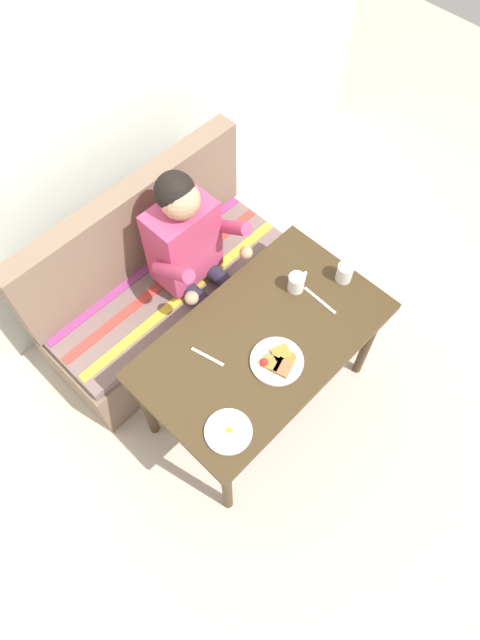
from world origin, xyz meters
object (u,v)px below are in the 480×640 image
at_px(table, 263,347).
at_px(knife, 320,300).
at_px(fork, 208,357).
at_px(person, 193,252).
at_px(coffee_mug_second, 345,272).
at_px(plate_eggs, 228,431).
at_px(plate_breakfast, 277,361).
at_px(coffee_mug, 297,282).
at_px(couch, 163,289).

relative_size(table, knife, 6.00).
height_order(fork, knife, same).
relative_size(person, coffee_mug_second, 10.27).
relative_size(plate_eggs, knife, 1.02).
bearing_deg(fork, knife, -30.36).
bearing_deg(plate_breakfast, knife, 10.89).
xyz_separation_m(person, knife, (0.23, -0.64, -0.01)).
distance_m(plate_breakfast, coffee_mug, 0.42).
relative_size(fork, knife, 0.85).
xyz_separation_m(coffee_mug_second, fork, (-0.77, 0.17, -0.05)).
relative_size(plate_breakfast, coffee_mug_second, 2.06).
xyz_separation_m(table, person, (0.11, 0.59, 0.09)).
bearing_deg(plate_eggs, coffee_mug, 20.45).
distance_m(coffee_mug_second, fork, 0.79).
bearing_deg(coffee_mug, coffee_mug_second, -32.04).
relative_size(plate_breakfast, coffee_mug, 2.06).
distance_m(plate_breakfast, fork, 0.32).
bearing_deg(person, fork, -127.02).
height_order(plate_eggs, fork, plate_eggs).
xyz_separation_m(plate_breakfast, plate_eggs, (-0.38, -0.07, -0.01)).
height_order(person, plate_eggs, person).
relative_size(table, plate_eggs, 5.88).
xyz_separation_m(table, fork, (-0.25, 0.12, 0.08)).
bearing_deg(coffee_mug, couch, 114.64).
height_order(plate_eggs, coffee_mug, coffee_mug).
xyz_separation_m(table, coffee_mug_second, (0.52, -0.05, 0.13)).
bearing_deg(plate_breakfast, fork, 129.20).
xyz_separation_m(couch, person, (0.11, -0.17, 0.41)).
bearing_deg(knife, person, 112.04).
relative_size(person, knife, 6.06).
height_order(table, fork, fork).
bearing_deg(plate_eggs, table, 25.05).
bearing_deg(knife, table, 173.27).
bearing_deg(plate_eggs, knife, 10.76).
bearing_deg(plate_breakfast, coffee_mug_second, 7.63).
bearing_deg(plate_eggs, person, 55.59).
bearing_deg(fork, person, 38.78).
height_order(coffee_mug_second, knife, coffee_mug_second).
relative_size(person, coffee_mug, 10.27).
bearing_deg(knife, couch, 114.98).
relative_size(couch, coffee_mug, 12.20).
distance_m(couch, knife, 0.97).
relative_size(couch, fork, 8.47).
xyz_separation_m(table, plate_eggs, (-0.43, -0.20, 0.09)).
bearing_deg(plate_eggs, coffee_mug_second, 8.84).
distance_m(plate_eggs, fork, 0.37).
distance_m(plate_breakfast, plate_eggs, 0.39).
xyz_separation_m(plate_breakfast, coffee_mug_second, (0.57, 0.08, 0.04)).
relative_size(plate_breakfast, knife, 1.22).
distance_m(table, coffee_mug_second, 0.54).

